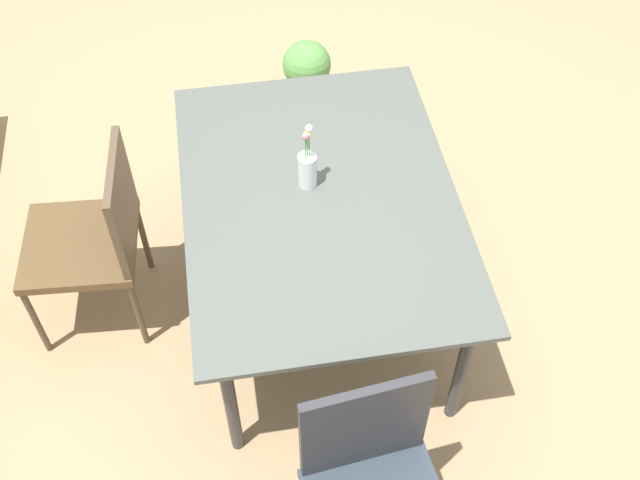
% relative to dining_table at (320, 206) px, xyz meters
% --- Properties ---
extents(ground_plane, '(12.00, 12.00, 0.00)m').
position_rel_dining_table_xyz_m(ground_plane, '(-0.05, 0.06, -0.66)').
color(ground_plane, '#9E7F5B').
extents(dining_table, '(1.51, 1.09, 0.71)m').
position_rel_dining_table_xyz_m(dining_table, '(0.00, 0.00, 0.00)').
color(dining_table, '#4C514C').
rests_on(dining_table, ground).
extents(chair_far_side, '(0.50, 0.50, 0.90)m').
position_rel_dining_table_xyz_m(chair_far_side, '(0.13, 0.92, -0.14)').
color(chair_far_side, brown).
rests_on(chair_far_side, ground).
extents(flower_vase, '(0.08, 0.08, 0.30)m').
position_rel_dining_table_xyz_m(flower_vase, '(0.08, 0.04, 0.14)').
color(flower_vase, silver).
rests_on(flower_vase, dining_table).
extents(potted_plant, '(0.26, 0.26, 0.50)m').
position_rel_dining_table_xyz_m(potted_plant, '(1.28, -0.14, -0.39)').
color(potted_plant, gray).
rests_on(potted_plant, ground).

